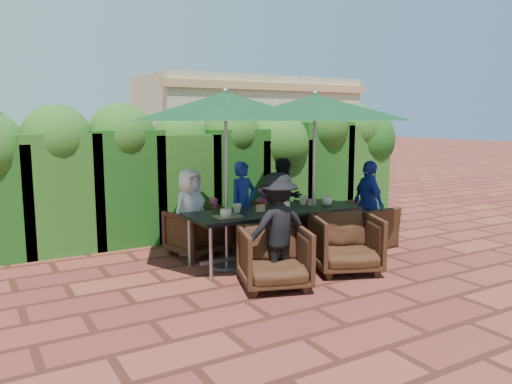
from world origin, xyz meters
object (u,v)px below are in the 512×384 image
chair_far_mid (243,223)px  chair_end_right (359,219)px  chair_near_right (346,240)px  chair_far_left (196,230)px  umbrella_right (315,108)px  chair_near_left (274,254)px  dining_table (274,215)px  chair_far_right (289,218)px  umbrella_left (226,107)px

chair_far_mid → chair_end_right: size_ratio=0.76×
chair_near_right → chair_far_left: bearing=149.2°
umbrella_right → chair_near_left: 2.44m
chair_far_mid → chair_end_right: bearing=158.7°
dining_table → chair_near_right: 1.12m
dining_table → umbrella_right: umbrella_right is taller
chair_end_right → chair_near_right: bearing=128.3°
dining_table → chair_far_right: 1.46m
chair_far_left → chair_end_right: bearing=146.7°
chair_near_left → chair_end_right: (2.31, 1.06, 0.03)m
dining_table → chair_near_left: chair_near_left is taller
dining_table → chair_near_left: size_ratio=3.10×
chair_far_right → chair_near_right: size_ratio=0.80×
umbrella_right → umbrella_left: bearing=177.3°
umbrella_right → chair_far_right: (0.28, 1.06, -1.87)m
chair_far_mid → chair_end_right: 1.90m
umbrella_right → chair_near_right: bearing=-99.2°
chair_far_left → chair_far_mid: (0.86, 0.08, -0.00)m
umbrella_right → chair_far_mid: bearing=125.2°
chair_far_mid → chair_far_right: chair_far_mid is taller
umbrella_right → chair_far_right: 2.17m
chair_near_left → chair_far_mid: bearing=90.5°
chair_end_right → chair_far_right: bearing=32.1°
umbrella_left → chair_far_mid: umbrella_left is taller
chair_far_right → chair_near_left: chair_near_left is taller
dining_table → umbrella_left: (-0.76, 0.05, 1.54)m
umbrella_left → chair_far_right: size_ratio=3.76×
chair_far_right → chair_far_mid: bearing=8.7°
chair_far_right → chair_near_left: (-1.61, -2.05, 0.07)m
chair_near_left → umbrella_left: bearing=114.9°
umbrella_left → chair_near_left: umbrella_left is taller
umbrella_right → chair_far_mid: umbrella_right is taller
dining_table → chair_far_right: (0.97, 1.04, -0.33)m
chair_far_right → chair_far_left: bearing=8.6°
dining_table → chair_near_right: size_ratio=2.97×
chair_far_right → chair_end_right: 1.22m
chair_near_right → chair_end_right: (1.14, 1.00, 0.01)m
chair_far_mid → chair_far_right: size_ratio=1.11×
dining_table → chair_end_right: bearing=1.7°
dining_table → umbrella_right: (0.68, -0.02, 1.54)m
chair_far_mid → chair_end_right: (1.67, -0.90, 0.06)m
chair_far_left → umbrella_right: bearing=134.6°
dining_table → chair_near_right: chair_near_right is taller
chair_far_mid → umbrella_left: bearing=57.1°
chair_far_mid → chair_far_right: bearing=-167.4°
umbrella_left → umbrella_right: (1.44, -0.07, 0.00)m
chair_near_left → chair_near_right: size_ratio=0.96×
chair_near_right → chair_end_right: bearing=63.3°
umbrella_right → chair_far_mid: 2.18m
chair_far_mid → chair_near_right: size_ratio=0.89×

